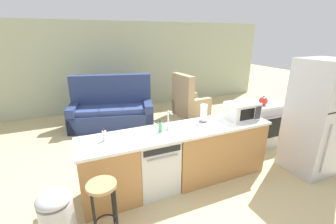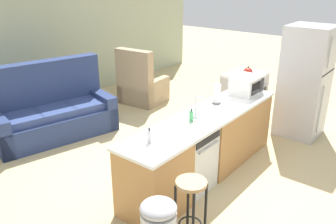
# 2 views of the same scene
# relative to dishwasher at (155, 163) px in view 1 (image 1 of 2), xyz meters

# --- Properties ---
(ground_plane) EXTENTS (24.00, 24.00, 0.00)m
(ground_plane) POSITION_rel_dishwasher_xyz_m (0.25, 0.00, -0.42)
(ground_plane) COLOR tan
(wall_back) EXTENTS (10.00, 0.06, 2.60)m
(wall_back) POSITION_rel_dishwasher_xyz_m (0.55, 4.20, 0.88)
(wall_back) COLOR #A8B293
(wall_back) RESTS_ON ground_plane
(kitchen_counter) EXTENTS (2.94, 0.66, 0.90)m
(kitchen_counter) POSITION_rel_dishwasher_xyz_m (0.49, 0.00, -0.00)
(kitchen_counter) COLOR #B77F47
(kitchen_counter) RESTS_ON ground_plane
(dishwasher) EXTENTS (0.58, 0.61, 0.84)m
(dishwasher) POSITION_rel_dishwasher_xyz_m (0.00, 0.00, 0.00)
(dishwasher) COLOR silver
(dishwasher) RESTS_ON ground_plane
(stove_range) EXTENTS (0.76, 0.68, 0.90)m
(stove_range) POSITION_rel_dishwasher_xyz_m (2.60, 0.55, 0.03)
(stove_range) COLOR #B7B7BC
(stove_range) RESTS_ON ground_plane
(refrigerator) EXTENTS (0.72, 0.73, 1.89)m
(refrigerator) POSITION_rel_dishwasher_xyz_m (2.60, -0.55, 0.52)
(refrigerator) COLOR #B7B7BC
(refrigerator) RESTS_ON ground_plane
(microwave) EXTENTS (0.50, 0.37, 0.28)m
(microwave) POSITION_rel_dishwasher_xyz_m (1.53, -0.00, 0.62)
(microwave) COLOR white
(microwave) RESTS_ON kitchen_counter
(sink_faucet) EXTENTS (0.07, 0.18, 0.30)m
(sink_faucet) POSITION_rel_dishwasher_xyz_m (0.23, 0.05, 0.61)
(sink_faucet) COLOR silver
(sink_faucet) RESTS_ON kitchen_counter
(paper_towel_roll) EXTENTS (0.14, 0.14, 0.28)m
(paper_towel_roll) POSITION_rel_dishwasher_xyz_m (0.88, 0.14, 0.62)
(paper_towel_roll) COLOR #4C4C51
(paper_towel_roll) RESTS_ON kitchen_counter
(soap_bottle) EXTENTS (0.06, 0.06, 0.18)m
(soap_bottle) POSITION_rel_dishwasher_xyz_m (0.10, 0.04, 0.55)
(soap_bottle) COLOR #4CB266
(soap_bottle) RESTS_ON kitchen_counter
(dish_soap_bottle) EXTENTS (0.06, 0.06, 0.18)m
(dish_soap_bottle) POSITION_rel_dishwasher_xyz_m (-0.68, 0.06, 0.55)
(dish_soap_bottle) COLOR silver
(dish_soap_bottle) RESTS_ON kitchen_counter
(kettle) EXTENTS (0.21, 0.17, 0.19)m
(kettle) POSITION_rel_dishwasher_xyz_m (2.43, 0.42, 0.56)
(kettle) COLOR red
(kettle) RESTS_ON stove_range
(bar_stool) EXTENTS (0.32, 0.32, 0.74)m
(bar_stool) POSITION_rel_dishwasher_xyz_m (-0.83, -0.62, 0.11)
(bar_stool) COLOR tan
(bar_stool) RESTS_ON ground_plane
(trash_bin) EXTENTS (0.35, 0.35, 0.74)m
(trash_bin) POSITION_rel_dishwasher_xyz_m (-1.29, -0.59, -0.04)
(trash_bin) COLOR #B7B7BC
(trash_bin) RESTS_ON ground_plane
(couch) EXTENTS (2.16, 1.35, 1.27)m
(couch) POSITION_rel_dishwasher_xyz_m (-0.13, 2.82, -0.03)
(couch) COLOR navy
(couch) RESTS_ON ground_plane
(armchair) EXTENTS (0.88, 0.92, 1.20)m
(armchair) POSITION_rel_dishwasher_xyz_m (2.02, 2.70, -0.07)
(armchair) COLOR tan
(armchair) RESTS_ON ground_plane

